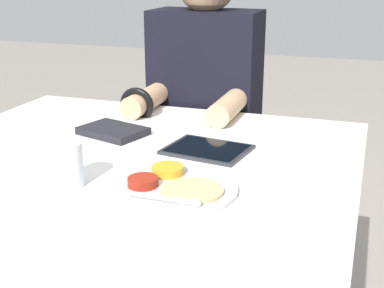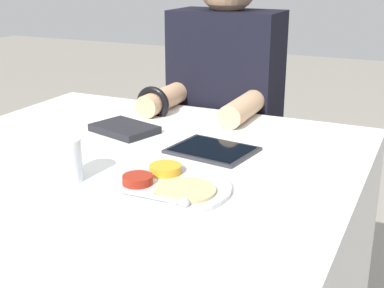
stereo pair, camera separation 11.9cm
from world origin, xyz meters
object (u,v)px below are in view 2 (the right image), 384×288
tablet_device (212,150)px  drinking_glass (67,160)px  person_diner (224,140)px  red_notebook (124,129)px  thali_tray (167,186)px

tablet_device → drinking_glass: (-0.21, -0.30, 0.04)m
person_diner → drinking_glass: bearing=-93.2°
tablet_device → drinking_glass: size_ratio=2.32×
red_notebook → person_diner: (0.12, 0.45, -0.15)m
tablet_device → thali_tray: bearing=-88.8°
red_notebook → tablet_device: bearing=-9.4°
thali_tray → person_diner: (-0.17, 0.75, -0.15)m
thali_tray → drinking_glass: bearing=-168.0°
red_notebook → tablet_device: red_notebook is taller
red_notebook → tablet_device: 0.29m
thali_tray → red_notebook: size_ratio=1.34×
red_notebook → drinking_glass: size_ratio=2.11×
thali_tray → drinking_glass: drinking_glass is taller
red_notebook → person_diner: 0.49m
drinking_glass → tablet_device: bearing=55.1°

